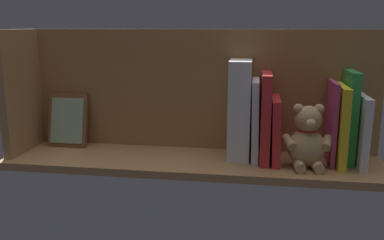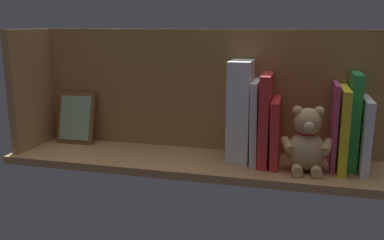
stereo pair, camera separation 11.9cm
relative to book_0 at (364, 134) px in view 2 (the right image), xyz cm
name	(u,v)px [view 2 (the right image)]	position (x,y,z in cm)	size (l,w,h in cm)	color
ground_plane	(192,161)	(46.42, 1.61, -10.81)	(108.39, 26.25, 2.20)	#A87A4C
shelf_back_panel	(201,90)	(46.42, -9.26, 8.62)	(108.39, 1.50, 36.67)	#9F6F3E
shelf_side_divider	(31,89)	(98.61, 1.61, 8.62)	(2.40, 20.25, 36.67)	#A87A4C
book_0	(364,134)	(0.00, 0.00, 0.00)	(2.02, 16.23, 19.42)	silver
book_1	(353,121)	(2.74, -1.95, 3.13)	(2.49, 12.33, 25.67)	green
book_2	(342,129)	(5.50, 0.16, 1.29)	(2.05, 16.55, 22.00)	yellow
book_3	(334,125)	(7.62, -1.00, 1.73)	(1.20, 14.23, 22.87)	#B23F72
teddy_bear	(307,143)	(14.47, 4.74, -2.05)	(14.10, 11.60, 17.42)	tan
book_4	(276,131)	(22.77, 0.17, -0.61)	(2.18, 16.57, 18.20)	red
book_5	(266,119)	(25.69, -0.07, 2.78)	(2.66, 16.09, 24.97)	red
book_6	(256,121)	(28.46, -0.86, 1.74)	(1.91, 14.50, 22.91)	silver
dictionary_thick_white	(240,110)	(33.01, -1.62, 4.43)	(6.21, 12.78, 28.28)	white
picture_frame_leaning	(76,117)	(87.50, -5.10, -1.42)	(12.63, 5.34, 16.87)	brown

